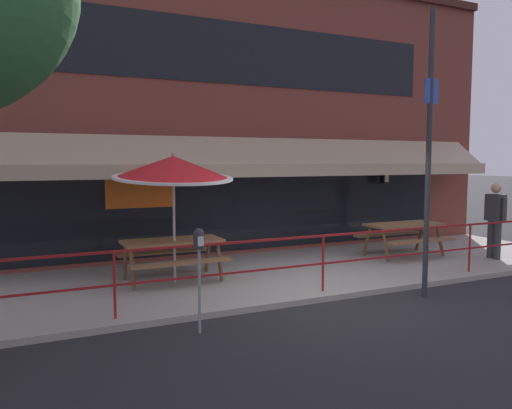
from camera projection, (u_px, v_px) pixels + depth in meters
ground_plane at (333, 301)px, 8.22m from camera, size 120.00×120.00×0.00m
patio_deck at (276, 273)px, 10.02m from camera, size 15.00×4.00×0.10m
restaurant_building at (233, 115)px, 11.72m from camera, size 15.00×1.60×6.81m
patio_railing at (323, 250)px, 8.42m from camera, size 13.84×0.04×0.97m
picnic_table_left at (172, 248)px, 9.16m from camera, size 1.80×1.42×0.76m
picnic_table_centre at (404, 230)px, 11.53m from camera, size 1.80×1.42×0.76m
patio_umbrella_left at (173, 168)px, 8.91m from camera, size 2.14×2.14×2.38m
pedestrian_walking at (495, 217)px, 11.21m from camera, size 0.29×0.62×1.71m
parking_meter_near at (199, 249)px, 6.61m from camera, size 0.15×0.16×1.42m
street_sign_pole at (429, 152)px, 8.27m from camera, size 0.28×0.09×4.79m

